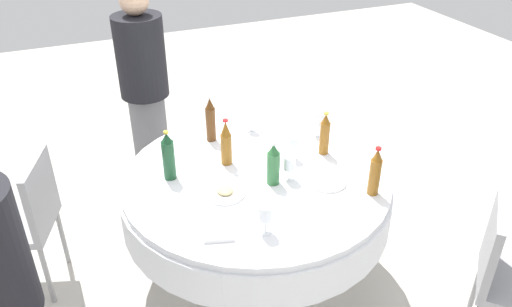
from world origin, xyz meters
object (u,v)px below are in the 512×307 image
at_px(plate_front, 225,193).
at_px(dining_table, 256,196).
at_px(wine_glass_west, 293,144).
at_px(wine_glass_rear, 319,119).
at_px(wine_glass_near, 290,164).
at_px(bottle_brown_near, 211,120).
at_px(chair_near, 507,271).
at_px(wine_glass_east, 251,117).
at_px(person_mid, 145,93).
at_px(bottle_amber_mid, 375,172).
at_px(plate_far, 327,181).
at_px(bottle_amber_rear, 226,143).
at_px(bottle_green_right, 273,164).
at_px(bottle_dark_green_north, 168,156).
at_px(bottle_amber_west, 325,134).
at_px(chair_east, 28,215).
at_px(wine_glass_front, 266,214).

bearing_deg(plate_front, dining_table, -63.46).
xyz_separation_m(wine_glass_west, plate_front, (-0.19, 0.49, -0.09)).
relative_size(wine_glass_rear, wine_glass_near, 1.09).
height_order(bottle_brown_near, chair_near, bottle_brown_near).
distance_m(wine_glass_east, plate_front, 0.73).
bearing_deg(wine_glass_east, chair_near, -152.08).
distance_m(bottle_brown_near, wine_glass_rear, 0.68).
bearing_deg(bottle_brown_near, person_mid, 20.98).
height_order(bottle_amber_mid, plate_far, bottle_amber_mid).
bearing_deg(bottle_amber_mid, dining_table, 51.55).
xyz_separation_m(bottle_amber_rear, plate_far, (-0.40, -0.44, -0.12)).
relative_size(wine_glass_west, plate_front, 0.67).
bearing_deg(bottle_brown_near, wine_glass_near, -156.33).
bearing_deg(person_mid, wine_glass_west, -77.31).
height_order(bottle_green_right, bottle_brown_near, bottle_brown_near).
height_order(bottle_amber_rear, bottle_brown_near, bottle_brown_near).
bearing_deg(dining_table, plate_front, 116.54).
bearing_deg(wine_glass_near, bottle_amber_mid, -129.42).
xyz_separation_m(wine_glass_rear, plate_front, (-0.38, 0.76, -0.11)).
bearing_deg(wine_glass_west, wine_glass_rear, -54.55).
relative_size(bottle_dark_green_north, chair_near, 0.34).
xyz_separation_m(bottle_amber_mid, bottle_amber_rear, (0.58, 0.61, 0.00)).
bearing_deg(wine_glass_near, bottle_amber_west, -60.56).
bearing_deg(bottle_amber_west, person_mid, 37.24).
bearing_deg(wine_glass_west, bottle_amber_rear, 74.53).
xyz_separation_m(bottle_green_right, chair_near, (-0.86, -0.89, -0.34)).
height_order(bottle_amber_rear, wine_glass_near, bottle_amber_rear).
distance_m(plate_front, plate_far, 0.57).
bearing_deg(chair_east, bottle_green_right, -93.48).
bearing_deg(person_mid, plate_far, -80.78).
distance_m(bottle_amber_rear, chair_near, 1.60).
bearing_deg(plate_far, bottle_brown_near, 32.04).
height_order(bottle_green_right, bottle_amber_west, bottle_amber_west).
height_order(plate_front, plate_far, plate_front).
xyz_separation_m(wine_glass_front, chair_near, (-0.49, -1.10, -0.33)).
bearing_deg(wine_glass_west, bottle_brown_near, 42.90).
relative_size(bottle_amber_west, chair_near, 0.31).
relative_size(dining_table, bottle_amber_rear, 5.36).
bearing_deg(wine_glass_front, chair_east, 50.29).
distance_m(bottle_brown_near, wine_glass_near, 0.64).
relative_size(wine_glass_front, plate_front, 0.73).
xyz_separation_m(wine_glass_near, chair_near, (-0.86, -0.79, -0.32)).
height_order(bottle_amber_rear, wine_glass_east, bottle_amber_rear).
distance_m(bottle_green_right, bottle_amber_west, 0.45).
bearing_deg(plate_front, wine_glass_rear, -63.40).
relative_size(plate_far, chair_east, 0.24).
relative_size(bottle_green_right, bottle_amber_rear, 0.89).
distance_m(bottle_brown_near, person_mid, 0.74).
height_order(bottle_brown_near, wine_glass_east, bottle_brown_near).
relative_size(bottle_amber_mid, bottle_amber_west, 1.04).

